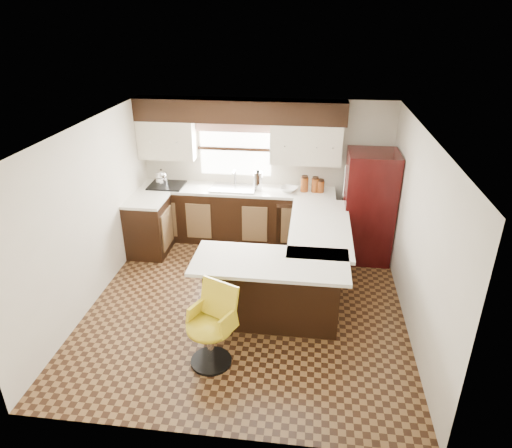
# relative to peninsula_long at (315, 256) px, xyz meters

# --- Properties ---
(floor) EXTENTS (4.40, 4.40, 0.00)m
(floor) POSITION_rel_peninsula_long_xyz_m (-0.90, -0.62, -0.45)
(floor) COLOR #49301A
(floor) RESTS_ON ground
(ceiling) EXTENTS (4.40, 4.40, 0.00)m
(ceiling) POSITION_rel_peninsula_long_xyz_m (-0.90, -0.62, 1.95)
(ceiling) COLOR silver
(ceiling) RESTS_ON wall_back
(wall_back) EXTENTS (4.40, 0.00, 4.40)m
(wall_back) POSITION_rel_peninsula_long_xyz_m (-0.90, 1.58, 0.75)
(wall_back) COLOR beige
(wall_back) RESTS_ON floor
(wall_front) EXTENTS (4.40, 0.00, 4.40)m
(wall_front) POSITION_rel_peninsula_long_xyz_m (-0.90, -2.83, 0.75)
(wall_front) COLOR beige
(wall_front) RESTS_ON floor
(wall_left) EXTENTS (0.00, 4.40, 4.40)m
(wall_left) POSITION_rel_peninsula_long_xyz_m (-3.00, -0.62, 0.75)
(wall_left) COLOR beige
(wall_left) RESTS_ON floor
(wall_right) EXTENTS (0.00, 4.40, 4.40)m
(wall_right) POSITION_rel_peninsula_long_xyz_m (1.20, -0.62, 0.75)
(wall_right) COLOR beige
(wall_right) RESTS_ON floor
(base_cab_back) EXTENTS (3.30, 0.60, 0.90)m
(base_cab_back) POSITION_rel_peninsula_long_xyz_m (-1.35, 1.28, 0.00)
(base_cab_back) COLOR black
(base_cab_back) RESTS_ON floor
(base_cab_left) EXTENTS (0.60, 0.70, 0.90)m
(base_cab_left) POSITION_rel_peninsula_long_xyz_m (-2.70, 0.62, 0.00)
(base_cab_left) COLOR black
(base_cab_left) RESTS_ON floor
(counter_back) EXTENTS (3.30, 0.60, 0.04)m
(counter_back) POSITION_rel_peninsula_long_xyz_m (-1.35, 1.28, 0.47)
(counter_back) COLOR silver
(counter_back) RESTS_ON base_cab_back
(counter_left) EXTENTS (0.60, 0.70, 0.04)m
(counter_left) POSITION_rel_peninsula_long_xyz_m (-2.70, 0.62, 0.47)
(counter_left) COLOR silver
(counter_left) RESTS_ON base_cab_left
(soffit) EXTENTS (3.40, 0.35, 0.36)m
(soffit) POSITION_rel_peninsula_long_xyz_m (-1.30, 1.40, 1.77)
(soffit) COLOR black
(soffit) RESTS_ON wall_back
(upper_cab_left) EXTENTS (0.94, 0.35, 0.64)m
(upper_cab_left) POSITION_rel_peninsula_long_xyz_m (-2.52, 1.40, 1.27)
(upper_cab_left) COLOR beige
(upper_cab_left) RESTS_ON wall_back
(upper_cab_right) EXTENTS (1.14, 0.35, 0.64)m
(upper_cab_right) POSITION_rel_peninsula_long_xyz_m (-0.22, 1.40, 1.27)
(upper_cab_right) COLOR beige
(upper_cab_right) RESTS_ON wall_back
(window_pane) EXTENTS (1.20, 0.02, 0.90)m
(window_pane) POSITION_rel_peninsula_long_xyz_m (-1.40, 1.56, 1.10)
(window_pane) COLOR white
(window_pane) RESTS_ON wall_back
(valance) EXTENTS (1.30, 0.06, 0.18)m
(valance) POSITION_rel_peninsula_long_xyz_m (-1.40, 1.52, 1.49)
(valance) COLOR #D19B93
(valance) RESTS_ON wall_back
(sink) EXTENTS (0.75, 0.45, 0.03)m
(sink) POSITION_rel_peninsula_long_xyz_m (-1.40, 1.25, 0.51)
(sink) COLOR #B2B2B7
(sink) RESTS_ON counter_back
(dishwasher) EXTENTS (0.58, 0.03, 0.78)m
(dishwasher) POSITION_rel_peninsula_long_xyz_m (-0.35, 0.99, -0.02)
(dishwasher) COLOR black
(dishwasher) RESTS_ON floor
(cooktop) EXTENTS (0.58, 0.50, 0.02)m
(cooktop) POSITION_rel_peninsula_long_xyz_m (-2.55, 1.25, 0.51)
(cooktop) COLOR black
(cooktop) RESTS_ON counter_back
(peninsula_long) EXTENTS (0.60, 1.95, 0.90)m
(peninsula_long) POSITION_rel_peninsula_long_xyz_m (0.00, 0.00, 0.00)
(peninsula_long) COLOR black
(peninsula_long) RESTS_ON floor
(peninsula_return) EXTENTS (1.65, 0.60, 0.90)m
(peninsula_return) POSITION_rel_peninsula_long_xyz_m (-0.53, -0.97, 0.00)
(peninsula_return) COLOR black
(peninsula_return) RESTS_ON floor
(counter_pen_long) EXTENTS (0.84, 1.95, 0.04)m
(counter_pen_long) POSITION_rel_peninsula_long_xyz_m (0.05, 0.00, 0.47)
(counter_pen_long) COLOR silver
(counter_pen_long) RESTS_ON peninsula_long
(counter_pen_return) EXTENTS (1.89, 0.84, 0.04)m
(counter_pen_return) POSITION_rel_peninsula_long_xyz_m (-0.55, -1.06, 0.47)
(counter_pen_return) COLOR silver
(counter_pen_return) RESTS_ON peninsula_return
(refrigerator) EXTENTS (0.76, 0.72, 1.76)m
(refrigerator) POSITION_rel_peninsula_long_xyz_m (0.80, 0.91, 0.43)
(refrigerator) COLOR black
(refrigerator) RESTS_ON floor
(bar_chair) EXTENTS (0.68, 0.68, 0.97)m
(bar_chair) POSITION_rel_peninsula_long_xyz_m (-1.14, -1.84, 0.03)
(bar_chair) COLOR gold
(bar_chair) RESTS_ON floor
(kettle) EXTENTS (0.20, 0.20, 0.27)m
(kettle) POSITION_rel_peninsula_long_xyz_m (-2.63, 1.26, 0.66)
(kettle) COLOR silver
(kettle) RESTS_ON cooktop
(percolator) EXTENTS (0.15, 0.15, 0.31)m
(percolator) POSITION_rel_peninsula_long_xyz_m (-0.99, 1.28, 0.65)
(percolator) COLOR silver
(percolator) RESTS_ON counter_back
(mixing_bowl) EXTENTS (0.35, 0.35, 0.07)m
(mixing_bowl) POSITION_rel_peninsula_long_xyz_m (-0.47, 1.28, 0.53)
(mixing_bowl) COLOR white
(mixing_bowl) RESTS_ON counter_back
(canister_large) EXTENTS (0.13, 0.13, 0.24)m
(canister_large) POSITION_rel_peninsula_long_xyz_m (-0.21, 1.30, 0.61)
(canister_large) COLOR brown
(canister_large) RESTS_ON counter_back
(canister_med) EXTENTS (0.12, 0.12, 0.23)m
(canister_med) POSITION_rel_peninsula_long_xyz_m (-0.04, 1.30, 0.61)
(canister_med) COLOR brown
(canister_med) RESTS_ON counter_back
(canister_small) EXTENTS (0.13, 0.13, 0.19)m
(canister_small) POSITION_rel_peninsula_long_xyz_m (0.05, 1.30, 0.59)
(canister_small) COLOR brown
(canister_small) RESTS_ON counter_back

